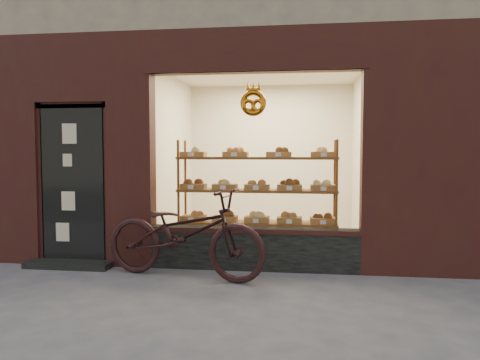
# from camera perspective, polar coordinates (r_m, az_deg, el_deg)

# --- Properties ---
(ground) EXTENTS (90.00, 90.00, 0.00)m
(ground) POSITION_cam_1_polar(r_m,az_deg,el_deg) (4.31, -7.66, -17.50)
(ground) COLOR #4F505A
(display_shelf) EXTENTS (2.20, 0.45, 1.70)m
(display_shelf) POSITION_cam_1_polar(r_m,az_deg,el_deg) (6.50, 2.09, -2.53)
(display_shelf) COLOR brown
(display_shelf) RESTS_ON ground
(bicycle) EXTENTS (2.19, 1.14, 1.10)m
(bicycle) POSITION_cam_1_polar(r_m,az_deg,el_deg) (5.76, -6.82, -6.47)
(bicycle) COLOR black
(bicycle) RESTS_ON ground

